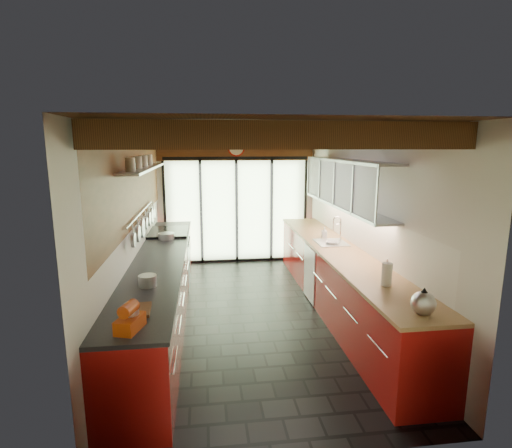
{
  "coord_description": "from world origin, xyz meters",
  "views": [
    {
      "loc": [
        -0.64,
        -5.38,
        2.4
      ],
      "look_at": [
        0.11,
        0.4,
        1.25
      ],
      "focal_mm": 28.0,
      "sensor_mm": 36.0,
      "label": 1
    }
  ],
  "objects_px": {
    "soap_bottle": "(324,233)",
    "bowl": "(332,243)",
    "kettle": "(423,302)",
    "stand_mixer": "(130,319)",
    "paper_towel": "(387,274)"
  },
  "relations": [
    {
      "from": "kettle",
      "to": "paper_towel",
      "type": "relative_size",
      "value": 0.99
    },
    {
      "from": "kettle",
      "to": "stand_mixer",
      "type": "bearing_deg",
      "value": 179.85
    },
    {
      "from": "stand_mixer",
      "to": "soap_bottle",
      "type": "xyz_separation_m",
      "value": [
        2.54,
        2.99,
        -0.01
      ]
    },
    {
      "from": "kettle",
      "to": "bowl",
      "type": "distance_m",
      "value": 2.58
    },
    {
      "from": "stand_mixer",
      "to": "bowl",
      "type": "xyz_separation_m",
      "value": [
        2.54,
        2.57,
        -0.07
      ]
    },
    {
      "from": "soap_bottle",
      "to": "bowl",
      "type": "distance_m",
      "value": 0.43
    },
    {
      "from": "kettle",
      "to": "paper_towel",
      "type": "bearing_deg",
      "value": 90.0
    },
    {
      "from": "soap_bottle",
      "to": "stand_mixer",
      "type": "bearing_deg",
      "value": -130.34
    },
    {
      "from": "bowl",
      "to": "kettle",
      "type": "bearing_deg",
      "value": -90.0
    },
    {
      "from": "kettle",
      "to": "soap_bottle",
      "type": "xyz_separation_m",
      "value": [
        0.0,
        3.0,
        -0.02
      ]
    },
    {
      "from": "paper_towel",
      "to": "kettle",
      "type": "bearing_deg",
      "value": -90.0
    },
    {
      "from": "kettle",
      "to": "soap_bottle",
      "type": "relative_size",
      "value": 1.66
    },
    {
      "from": "soap_bottle",
      "to": "bowl",
      "type": "bearing_deg",
      "value": -90.0
    },
    {
      "from": "stand_mixer",
      "to": "kettle",
      "type": "xyz_separation_m",
      "value": [
        2.54,
        -0.01,
        0.02
      ]
    },
    {
      "from": "stand_mixer",
      "to": "bowl",
      "type": "relative_size",
      "value": 1.47
    }
  ]
}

